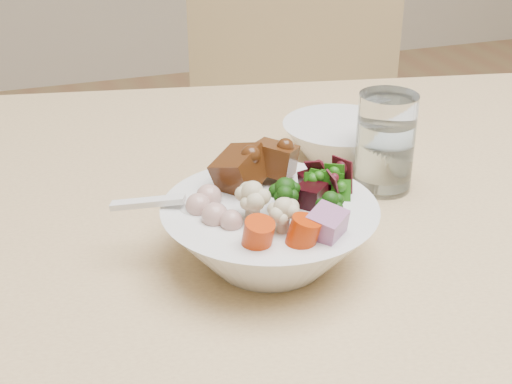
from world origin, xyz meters
TOP-DOWN VIEW (x-y plane):
  - chair_far at (-0.14, 0.89)m, footprint 0.59×0.59m
  - food_bowl at (-0.45, 0.15)m, footprint 0.19×0.19m
  - soup_spoon at (-0.52, 0.17)m, footprint 0.09×0.06m
  - water_glass at (-0.28, 0.25)m, footprint 0.06×0.06m
  - side_bowl at (-0.30, 0.33)m, footprint 0.13×0.13m

SIDE VIEW (x-z plane):
  - chair_far at x=-0.14m, z-range 0.06..1.02m
  - side_bowl at x=-0.30m, z-range 0.74..0.79m
  - food_bowl at x=-0.45m, z-range 0.72..0.82m
  - water_glass at x=-0.28m, z-range 0.74..0.84m
  - soup_spoon at x=-0.52m, z-range 0.79..0.81m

